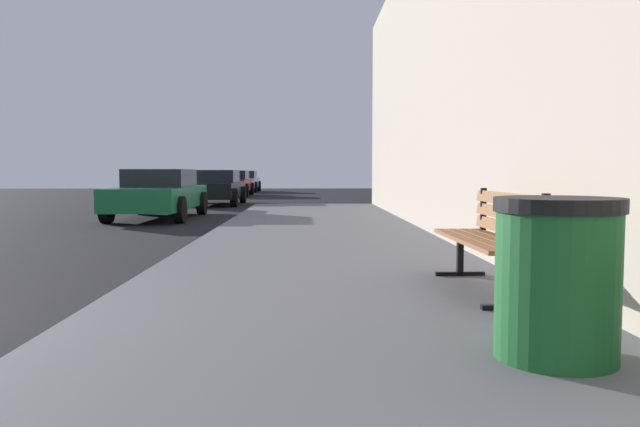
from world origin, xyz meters
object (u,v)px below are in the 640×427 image
car_red (232,183)px  car_white (242,181)px  trash_bin (557,278)px  car_black (215,187)px  car_green (159,193)px  bench (494,233)px

car_red → car_white: size_ratio=1.07×
trash_bin → car_red: 27.70m
car_red → car_white: bearing=-88.7°
trash_bin → car_black: car_black is taller
trash_bin → car_green: car_green is taller
car_red → car_white: same height
trash_bin → car_white: 33.70m
trash_bin → bench: bearing=82.7°
bench → car_green: size_ratio=0.39×
bench → car_red: size_ratio=0.41×
car_green → car_black: bearing=-93.9°
car_black → car_red: 8.36m
car_black → car_white: 14.43m
car_black → trash_bin: bearing=104.3°
car_green → car_white: 20.94m
bench → car_black: bearing=105.6°
car_green → car_black: size_ratio=1.05×
bench → car_black: size_ratio=0.41×
bench → trash_bin: (-0.25, -1.96, -0.05)m
trash_bin → car_red: size_ratio=0.21×
car_black → car_red: (-0.44, 8.35, -0.00)m
car_green → car_black: same height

